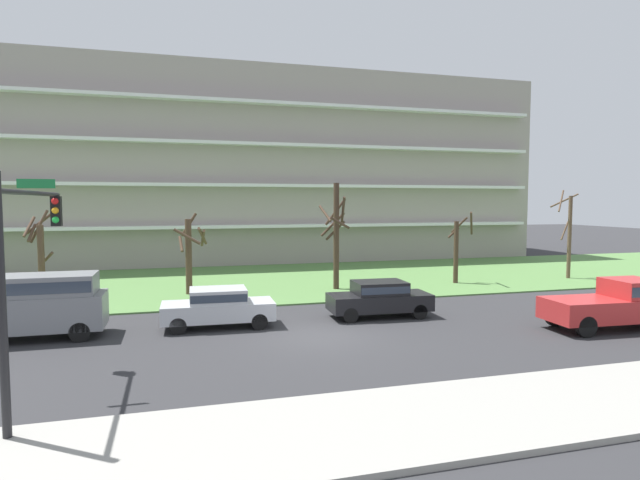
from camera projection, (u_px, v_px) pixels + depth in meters
name	position (u px, v px, depth m)	size (l,w,h in m)	color
ground	(319.00, 337.00, 19.47)	(160.00, 160.00, 0.00)	#2D2D30
sidewalk_curb_near	(415.00, 421.00, 11.79)	(80.00, 4.00, 0.15)	#99968E
grass_lawn_strip	(259.00, 281.00, 32.91)	(80.00, 16.00, 0.08)	#547F42
apartment_building	(233.00, 170.00, 45.93)	(51.46, 13.27, 15.69)	#9E938C
tree_far_left	(40.00, 256.00, 25.79)	(1.35, 1.22, 4.62)	#4C3828
tree_left	(190.00, 251.00, 27.88)	(1.81, 1.82, 4.43)	#4C3828
tree_center	(336.00, 232.00, 29.56)	(1.62, 1.61, 6.07)	#423023
tree_right	(458.00, 248.00, 31.77)	(1.65, 2.01, 4.45)	#423023
tree_far_right	(568.00, 233.00, 33.80)	(2.01, 1.28, 5.79)	brown
sedan_silver_near_left	(218.00, 306.00, 20.86)	(4.46, 1.95, 1.57)	#B7BABF
sedan_black_center_left	(379.00, 297.00, 22.73)	(4.48, 2.01, 1.57)	black
pickup_red_center_right	(618.00, 303.00, 20.62)	(5.51, 2.31, 1.95)	#B22828
van_gray_near_right	(29.00, 302.00, 18.99)	(5.20, 2.01, 2.36)	slate
traffic_signal_mast	(28.00, 247.00, 12.59)	(0.90, 5.91, 5.63)	black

